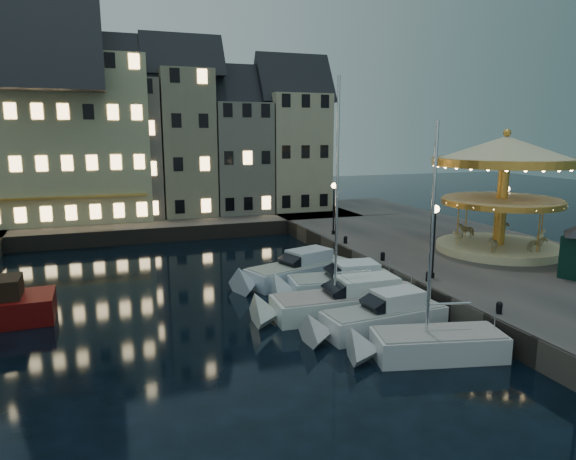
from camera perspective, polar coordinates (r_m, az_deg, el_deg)
name	(u,v)px	position (r m, az deg, el deg)	size (l,w,h in m)	color
ground	(322,321)	(26.54, 3.79, -10.02)	(160.00, 160.00, 0.00)	black
quay_east	(471,259)	(38.40, 19.69, -3.05)	(16.00, 56.00, 1.30)	#474442
quay_north	(130,225)	(51.55, -17.10, 0.51)	(44.00, 12.00, 1.30)	#474442
quaywall_e	(370,269)	(34.01, 9.13, -4.29)	(0.15, 44.00, 1.30)	#47423A
quaywall_n	(158,235)	(45.78, -14.26, -0.59)	(48.00, 0.15, 1.30)	#47423A
streetlamp_b	(434,231)	(29.76, 15.95, -0.09)	(0.44, 0.44, 4.17)	black
streetlamp_c	(334,201)	(41.35, 5.11, 3.24)	(0.44, 0.44, 4.17)	black
streetlamp_d	(506,205)	(42.21, 23.03, 2.57)	(0.44, 0.44, 4.17)	black
bollard_a	(499,307)	(25.46, 22.42, -7.93)	(0.30, 0.30, 0.57)	black
bollard_b	(428,276)	(29.56, 15.32, -4.93)	(0.30, 0.30, 0.57)	black
bollard_c	(383,256)	(33.64, 10.48, -2.83)	(0.30, 0.30, 0.57)	black
bollard_d	(345,239)	(38.38, 6.40, -1.03)	(0.30, 0.30, 0.57)	black
townhouse_nb	(57,145)	(52.94, -24.29, 8.61)	(6.16, 8.00, 13.80)	gray
townhouse_nc	(125,139)	(52.80, -17.70, 9.59)	(6.82, 8.00, 14.80)	slate
townhouse_nd	(184,134)	(53.31, -11.45, 10.43)	(5.50, 8.00, 15.80)	gray
townhouse_ne	(238,148)	(54.39, -5.63, 9.00)	(6.16, 8.00, 12.80)	slate
townhouse_nf	(292,143)	(56.14, 0.45, 9.62)	(6.82, 8.00, 13.80)	tan
hotel_corner	(56,128)	(52.92, -24.36, 10.24)	(17.60, 9.00, 16.80)	#C0C092
motorboat_a	(425,346)	(22.96, 15.00, -12.35)	(6.60, 3.40, 10.86)	silver
motorboat_b	(377,320)	(25.15, 9.83, -9.81)	(7.19, 2.55, 2.15)	silver
motorboat_c	(342,302)	(27.22, 6.07, -8.00)	(9.22, 2.68, 12.26)	silver
motorboat_d	(337,285)	(30.31, 5.46, -6.10)	(7.43, 3.20, 2.15)	silver
motorboat_e	(294,272)	(32.87, 0.68, -4.70)	(8.11, 4.68, 2.15)	silver
carousel	(504,172)	(37.76, 22.89, 5.98)	(9.55, 9.55, 8.36)	beige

